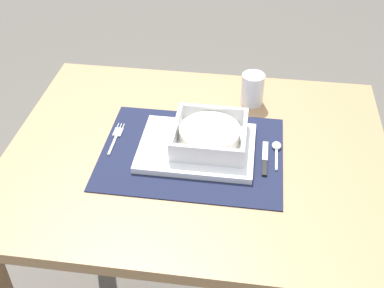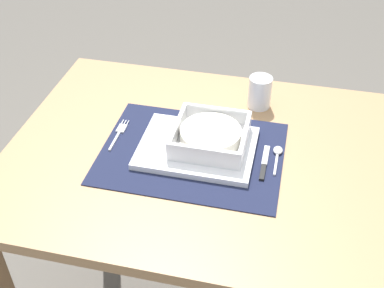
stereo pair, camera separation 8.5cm
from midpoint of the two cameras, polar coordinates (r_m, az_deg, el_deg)
dining_table at (r=1.34m, az=-1.29°, el=-4.24°), size 0.98×0.77×0.74m
placemat at (r=1.27m, az=-1.92°, el=-1.06°), size 0.46×0.35×0.00m
serving_plate at (r=1.27m, az=-1.55°, el=-0.50°), size 0.29×0.22×0.02m
porridge_bowl at (r=1.26m, az=0.12°, el=0.97°), size 0.18×0.18×0.05m
fork at (r=1.34m, az=-10.47°, el=0.84°), size 0.02×0.13×0.00m
spoon at (r=1.28m, az=7.80°, el=-0.56°), size 0.02×0.11×0.01m
butter_knife at (r=1.24m, az=6.42°, el=-1.94°), size 0.01×0.13×0.01m
drinking_glass at (r=1.43m, az=5.24°, el=6.08°), size 0.07×0.07×0.09m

